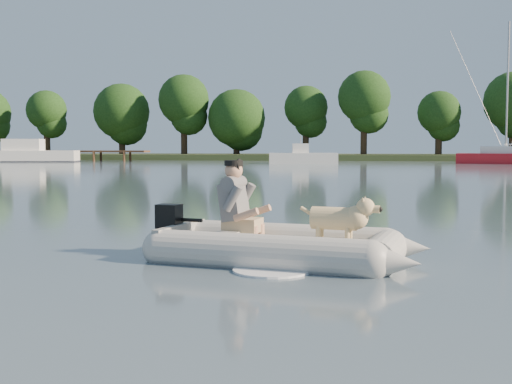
# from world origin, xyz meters

# --- Properties ---
(water) EXTENTS (160.00, 160.00, 0.00)m
(water) POSITION_xyz_m (0.00, 0.00, 0.00)
(water) COLOR slate
(water) RESTS_ON ground
(shore_bank) EXTENTS (160.00, 12.00, 0.70)m
(shore_bank) POSITION_xyz_m (0.00, 62.00, 0.25)
(shore_bank) COLOR #47512D
(shore_bank) RESTS_ON water
(dock) EXTENTS (18.00, 2.00, 1.04)m
(dock) POSITION_xyz_m (-26.00, 52.00, 0.52)
(dock) COLOR #4C331E
(dock) RESTS_ON water
(treeline) EXTENTS (91.83, 7.35, 9.27)m
(treeline) POSITION_xyz_m (8.85, 61.06, 5.25)
(treeline) COLOR #332316
(treeline) RESTS_ON shore_bank
(dinghy) EXTENTS (5.16, 4.18, 1.34)m
(dinghy) POSITION_xyz_m (1.01, 0.42, 0.57)
(dinghy) COLOR #A8A7A2
(dinghy) RESTS_ON water
(man) EXTENTS (0.81, 0.73, 1.04)m
(man) POSITION_xyz_m (0.36, 0.61, 0.75)
(man) COLOR slate
(man) RESTS_ON dinghy
(dog) EXTENTS (0.94, 0.50, 0.60)m
(dog) POSITION_xyz_m (1.63, 0.34, 0.50)
(dog) COLOR tan
(dog) RESTS_ON dinghy
(outboard_motor) EXTENTS (0.45, 0.36, 0.76)m
(outboard_motor) POSITION_xyz_m (-0.56, 0.76, 0.30)
(outboard_motor) COLOR black
(outboard_motor) RESTS_ON dinghy
(cabin_cruiser) EXTENTS (8.47, 4.43, 2.49)m
(cabin_cruiser) POSITION_xyz_m (-26.40, 47.93, 1.05)
(cabin_cruiser) COLOR white
(cabin_cruiser) RESTS_ON water
(motorboat) EXTENTS (5.97, 2.76, 2.45)m
(motorboat) POSITION_xyz_m (-1.63, 45.40, 1.11)
(motorboat) COLOR white
(motorboat) RESTS_ON water
(sailboat) EXTENTS (8.91, 5.34, 11.75)m
(sailboat) POSITION_xyz_m (15.29, 47.46, 0.52)
(sailboat) COLOR red
(sailboat) RESTS_ON water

